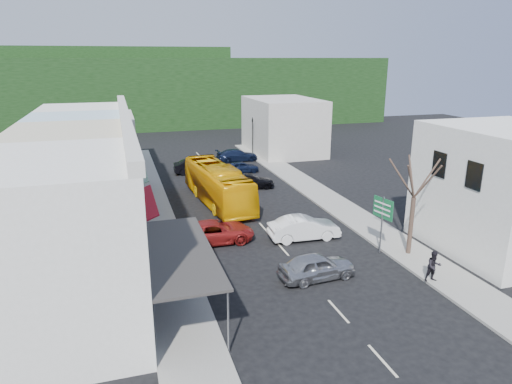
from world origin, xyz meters
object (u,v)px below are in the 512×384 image
street_tree (414,198)px  traffic_signal (252,137)px  pedestrian_right (434,267)px  direction_sign (382,225)px  pedestrian_left (158,240)px  car_white (304,229)px  bus (218,186)px  car_silver (317,267)px  car_red (215,233)px

street_tree → traffic_signal: (-0.70, 32.45, -1.40)m
pedestrian_right → direction_sign: direction_sign is taller
pedestrian_left → direction_sign: 14.20m
car_white → pedestrian_right: bearing=-149.5°
car_white → bus: bearing=24.2°
pedestrian_right → street_tree: 4.74m
car_white → traffic_signal: bearing=-7.0°
car_silver → car_red: size_ratio=0.96×
car_silver → car_white: (1.58, 5.68, 0.00)m
car_white → pedestrian_right: size_ratio=2.59×
car_silver → direction_sign: 5.95m
bus → car_silver: (2.32, -15.43, -0.85)m
direction_sign → street_tree: bearing=-42.6°
car_red → car_white: bearing=-101.4°
car_white → traffic_signal: size_ratio=0.91×
bus → car_white: 10.54m
car_red → street_tree: (11.32, -5.63, 3.12)m
bus → direction_sign: 15.34m
car_white → direction_sign: bearing=-130.1°
pedestrian_left → pedestrian_right: bearing=-131.1°
car_white → pedestrian_left: (-9.83, 0.31, 0.30)m
bus → traffic_signal: bearing=59.5°
street_tree → car_red: bearing=153.6°
bus → traffic_signal: 20.21m
pedestrian_left → pedestrian_right: 16.45m
car_white → car_red: size_ratio=0.96×
direction_sign → street_tree: street_tree is taller
traffic_signal → pedestrian_left: bearing=52.6°
bus → pedestrian_right: (8.23, -17.82, -0.55)m
car_red → direction_sign: (9.82, -4.73, 1.16)m
car_silver → direction_sign: size_ratio=1.18×
pedestrian_left → pedestrian_right: (14.15, -8.38, 0.00)m
pedestrian_left → car_white: bearing=-102.3°
pedestrian_right → car_red: bearing=144.1°
traffic_signal → pedestrian_right: bearing=79.7°
direction_sign → car_white: bearing=126.0°
traffic_signal → car_silver: bearing=69.7°
car_white → street_tree: bearing=-127.2°
car_silver → car_white: size_ratio=1.00×
pedestrian_left → bus: bearing=-42.6°
bus → traffic_signal: size_ratio=2.40×
pedestrian_right → direction_sign: bearing=102.3°
car_silver → pedestrian_left: 10.19m
bus → car_silver: size_ratio=2.64×
pedestrian_right → direction_sign: (-0.50, 4.58, 0.86)m
car_silver → car_red: 8.20m
bus → car_silver: bus is taller
street_tree → traffic_signal: 32.49m
car_silver → traffic_signal: size_ratio=0.91×
car_red → street_tree: street_tree is taller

